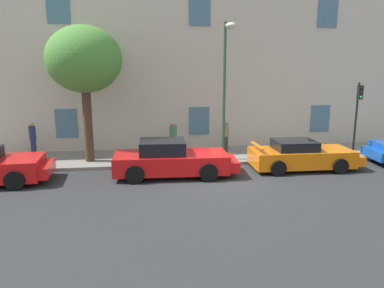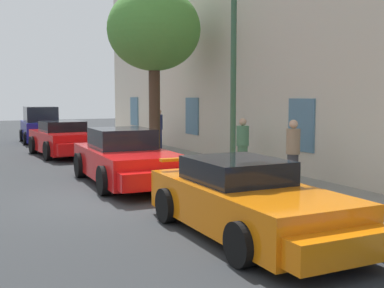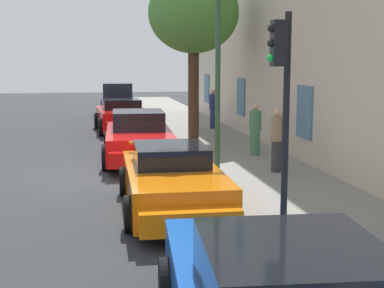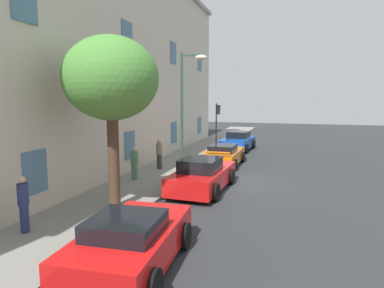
% 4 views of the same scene
% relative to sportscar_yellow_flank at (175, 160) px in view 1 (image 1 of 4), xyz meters
% --- Properties ---
extents(ground_plane, '(80.00, 80.00, 0.00)m').
position_rel_sportscar_yellow_flank_xyz_m(ground_plane, '(1.75, -1.24, -0.66)').
color(ground_plane, '#2B2D30').
extents(sidewalk, '(60.00, 3.39, 0.14)m').
position_rel_sportscar_yellow_flank_xyz_m(sidewalk, '(1.75, 2.93, -0.59)').
color(sidewalk, gray).
rests_on(sidewalk, ground).
extents(building_facade, '(34.64, 4.51, 12.45)m').
position_rel_sportscar_yellow_flank_xyz_m(building_facade, '(1.75, 6.63, 5.58)').
color(building_facade, beige).
rests_on(building_facade, ground).
extents(sportscar_yellow_flank, '(5.15, 2.33, 1.50)m').
position_rel_sportscar_yellow_flank_xyz_m(sportscar_yellow_flank, '(0.00, 0.00, 0.00)').
color(sportscar_yellow_flank, red).
rests_on(sportscar_yellow_flank, ground).
extents(sportscar_white_middle, '(4.83, 2.14, 1.30)m').
position_rel_sportscar_yellow_flank_xyz_m(sportscar_white_middle, '(5.81, 0.22, -0.07)').
color(sportscar_white_middle, orange).
rests_on(sportscar_white_middle, ground).
extents(tree_near_kerb, '(3.34, 3.34, 6.13)m').
position_rel_sportscar_yellow_flank_xyz_m(tree_near_kerb, '(-3.78, 2.37, 4.08)').
color(tree_near_kerb, '#473323').
rests_on(tree_near_kerb, sidewalk).
extents(traffic_light, '(0.22, 0.36, 3.60)m').
position_rel_sportscar_yellow_flank_xyz_m(traffic_light, '(8.88, 1.39, 1.94)').
color(traffic_light, black).
rests_on(traffic_light, sidewalk).
extents(street_lamp, '(0.44, 1.42, 6.29)m').
position_rel_sportscar_yellow_flank_xyz_m(street_lamp, '(2.48, 1.48, 3.76)').
color(street_lamp, '#2D5138').
rests_on(street_lamp, sidewalk).
extents(pedestrian_admiring, '(0.44, 0.44, 1.72)m').
position_rel_sportscar_yellow_flank_xyz_m(pedestrian_admiring, '(-6.65, 3.74, 0.37)').
color(pedestrian_admiring, navy).
rests_on(pedestrian_admiring, sidewalk).
extents(pedestrian_strolling, '(0.45, 0.45, 1.61)m').
position_rel_sportscar_yellow_flank_xyz_m(pedestrian_strolling, '(0.25, 3.59, 0.29)').
color(pedestrian_strolling, '#4C7F59').
rests_on(pedestrian_strolling, sidewalk).
extents(pedestrian_bystander, '(0.42, 0.42, 1.69)m').
position_rel_sportscar_yellow_flank_xyz_m(pedestrian_bystander, '(2.92, 3.38, 0.35)').
color(pedestrian_bystander, '#333338').
rests_on(pedestrian_bystander, sidewalk).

